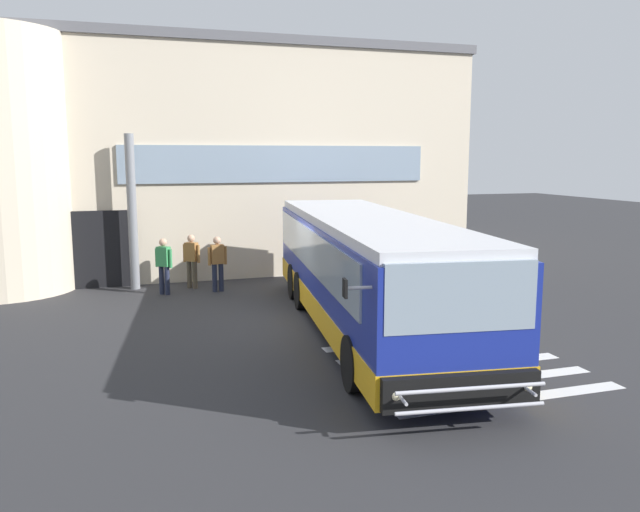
# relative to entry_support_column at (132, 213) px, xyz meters

# --- Properties ---
(ground_plane) EXTENTS (80.00, 90.00, 0.02)m
(ground_plane) POSITION_rel_entry_support_column_xyz_m (3.77, -5.40, -2.37)
(ground_plane) COLOR #2B2B2D
(ground_plane) RESTS_ON ground
(bay_paint_stripes) EXTENTS (4.40, 3.96, 0.01)m
(bay_paint_stripes) POSITION_rel_entry_support_column_xyz_m (5.77, -9.60, -2.36)
(bay_paint_stripes) COLOR silver
(bay_paint_stripes) RESTS_ON ground
(terminal_building) EXTENTS (18.09, 13.80, 7.95)m
(terminal_building) POSITION_rel_entry_support_column_xyz_m (3.10, 6.12, 1.60)
(terminal_building) COLOR beige
(terminal_building) RESTS_ON ground
(entry_support_column) EXTENTS (0.28, 0.28, 4.73)m
(entry_support_column) POSITION_rel_entry_support_column_xyz_m (0.00, 0.00, 0.00)
(entry_support_column) COLOR slate
(entry_support_column) RESTS_ON ground
(bus_main_foreground) EXTENTS (4.46, 11.88, 2.70)m
(bus_main_foreground) POSITION_rel_entry_support_column_xyz_m (5.00, -6.65, -1.03)
(bus_main_foreground) COLOR navy
(bus_main_foreground) RESTS_ON ground
(passenger_near_column) EXTENTS (0.46, 0.42, 1.68)m
(passenger_near_column) POSITION_rel_entry_support_column_xyz_m (0.80, -1.11, -1.43)
(passenger_near_column) COLOR #1E2338
(passenger_near_column) RESTS_ON ground
(passenger_by_doorway) EXTENTS (0.48, 0.41, 1.68)m
(passenger_by_doorway) POSITION_rel_entry_support_column_xyz_m (1.69, -0.44, -1.43)
(passenger_by_doorway) COLOR #4C4233
(passenger_by_doorway) RESTS_ON ground
(passenger_at_curb_edge) EXTENTS (0.59, 0.27, 1.68)m
(passenger_at_curb_edge) POSITION_rel_entry_support_column_xyz_m (2.38, -1.17, -1.43)
(passenger_at_curb_edge) COLOR #1E2338
(passenger_at_curb_edge) RESTS_ON ground
(safety_bollard_yellow) EXTENTS (0.18, 0.18, 0.90)m
(safety_bollard_yellow) POSITION_rel_entry_support_column_xyz_m (6.13, -1.80, -1.91)
(safety_bollard_yellow) COLOR yellow
(safety_bollard_yellow) RESTS_ON ground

